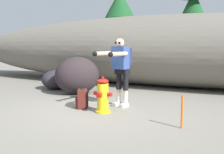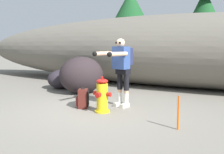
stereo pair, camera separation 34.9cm
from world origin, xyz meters
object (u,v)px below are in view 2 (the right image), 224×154
Objects in this scene: spare_backpack at (83,99)px; survey_stake at (178,113)px; fire_hydrant at (102,96)px; utility_worker at (121,64)px; boulder_mid at (81,75)px; boulder_large at (62,79)px.

survey_stake is at bearing 141.01° from spare_backpack.
fire_hydrant is 1.68× the size of spare_backpack.
utility_worker is 1.21m from spare_backpack.
boulder_mid is (-1.08, 1.42, 0.34)m from spare_backpack.
boulder_mid reaches higher than fire_hydrant.
boulder_large is (-2.18, 1.81, 0.10)m from spare_backpack.
boulder_mid reaches higher than boulder_large.
fire_hydrant is 1.31× the size of survey_stake.
spare_backpack is at bearing 169.08° from survey_stake.
survey_stake is (1.77, -0.34, -0.06)m from fire_hydrant.
boulder_large is (-2.79, 1.93, -0.04)m from fire_hydrant.
spare_backpack is 2.84m from boulder_large.
utility_worker is 1.21× the size of boulder_mid.
boulder_mid is at bearing -19.42° from boulder_large.
boulder_large is at bearing 160.58° from boulder_mid.
spare_backpack is (-0.61, 0.12, -0.15)m from fire_hydrant.
fire_hydrant is 0.92m from utility_worker.
survey_stake reaches higher than spare_backpack.
utility_worker reaches higher than survey_stake.
utility_worker is 3.43× the size of spare_backpack.
fire_hydrant is at bearing 169.05° from survey_stake.
spare_backpack is 1.82m from boulder_mid.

